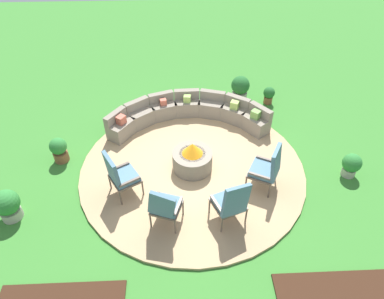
% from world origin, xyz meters
% --- Properties ---
extents(ground_plane, '(24.00, 24.00, 0.00)m').
position_xyz_m(ground_plane, '(0.00, 0.00, 0.00)').
color(ground_plane, '#387A2D').
extents(patio_circle, '(5.30, 5.30, 0.06)m').
position_xyz_m(patio_circle, '(0.00, 0.00, 0.03)').
color(patio_circle, tan).
rests_on(patio_circle, ground_plane).
extents(fire_pit, '(0.93, 0.93, 0.73)m').
position_xyz_m(fire_pit, '(0.00, 0.00, 0.35)').
color(fire_pit, gray).
rests_on(fire_pit, patio_circle).
extents(curved_stone_bench, '(4.30, 1.57, 0.69)m').
position_xyz_m(curved_stone_bench, '(-0.03, 1.81, 0.35)').
color(curved_stone_bench, gray).
rests_on(curved_stone_bench, patio_circle).
extents(lounge_chair_front_left, '(0.79, 0.80, 1.15)m').
position_xyz_m(lounge_chair_front_left, '(-1.56, -0.74, 0.64)').
color(lounge_chair_front_left, brown).
rests_on(lounge_chair_front_left, patio_circle).
extents(lounge_chair_front_right, '(0.71, 0.71, 1.08)m').
position_xyz_m(lounge_chair_front_right, '(-0.61, -1.61, 0.61)').
color(lounge_chair_front_right, brown).
rests_on(lounge_chair_front_right, patio_circle).
extents(lounge_chair_back_left, '(0.77, 0.77, 1.15)m').
position_xyz_m(lounge_chair_back_left, '(0.68, -1.59, 0.63)').
color(lounge_chair_back_left, brown).
rests_on(lounge_chair_back_left, patio_circle).
extents(lounge_chair_back_right, '(0.80, 0.82, 1.13)m').
position_xyz_m(lounge_chair_back_right, '(1.59, -0.67, 0.63)').
color(lounge_chair_back_right, brown).
rests_on(lounge_chair_back_right, patio_circle).
extents(potted_plant_0, '(0.53, 0.53, 0.84)m').
position_xyz_m(potted_plant_0, '(1.53, 2.83, 0.46)').
color(potted_plant_0, '#A89E8E').
rests_on(potted_plant_0, ground_plane).
extents(potted_plant_1, '(0.41, 0.41, 0.65)m').
position_xyz_m(potted_plant_1, '(-3.18, 0.47, 0.35)').
color(potted_plant_1, brown).
rests_on(potted_plant_1, ground_plane).
extents(potted_plant_2, '(0.53, 0.53, 0.71)m').
position_xyz_m(potted_plant_2, '(-3.81, -1.24, 0.39)').
color(potted_plant_2, '#A89E8E').
rests_on(potted_plant_2, ground_plane).
extents(potted_plant_3, '(0.34, 0.34, 0.52)m').
position_xyz_m(potted_plant_3, '(2.39, 2.73, 0.29)').
color(potted_plant_3, brown).
rests_on(potted_plant_3, ground_plane).
extents(potted_plant_4, '(0.44, 0.44, 0.59)m').
position_xyz_m(potted_plant_4, '(3.64, -0.34, 0.32)').
color(potted_plant_4, '#A89E8E').
rests_on(potted_plant_4, ground_plane).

